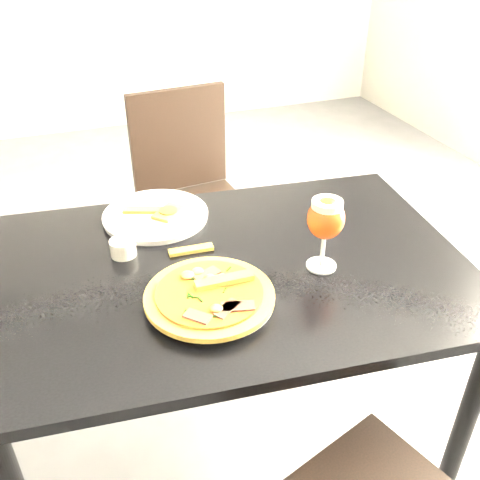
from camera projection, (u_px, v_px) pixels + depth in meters
name	position (u px, v px, depth m)	size (l,w,h in m)	color
ground	(171.00, 433.00, 1.82)	(6.00, 6.00, 0.00)	#535356
dining_table	(231.00, 292.00, 1.40)	(1.28, 0.92, 0.75)	black
chair_far	(192.00, 196.00, 2.19)	(0.46, 0.46, 0.91)	black
plate_main	(215.00, 299.00, 1.23)	(0.27, 0.27, 0.01)	silver
pizza	(210.00, 295.00, 1.21)	(0.30, 0.30, 0.03)	olive
plate_second	(156.00, 215.00, 1.55)	(0.30, 0.30, 0.02)	silver
crust_scraps	(160.00, 211.00, 1.54)	(0.18, 0.12, 0.01)	olive
loose_crust	(191.00, 250.00, 1.40)	(0.12, 0.03, 0.01)	olive
sauce_cup	(123.00, 247.00, 1.38)	(0.07, 0.07, 0.04)	silver
beer_glass	(326.00, 219.00, 1.27)	(0.09, 0.09, 0.19)	silver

